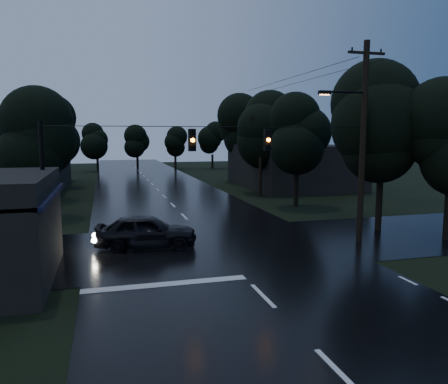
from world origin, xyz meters
name	(u,v)px	position (x,y,z in m)	size (l,w,h in m)	color
ground	(339,373)	(0.00, 0.00, 0.00)	(160.00, 160.00, 0.00)	black
main_road	(164,197)	(0.00, 30.00, 0.00)	(12.00, 120.00, 0.02)	black
cross_street	(213,246)	(0.00, 12.00, 0.00)	(60.00, 9.00, 0.02)	black
building_far_right	(292,166)	(14.00, 34.00, 2.20)	(10.00, 14.00, 4.40)	black
building_far_left	(13,164)	(-14.00, 40.00, 2.50)	(10.00, 16.00, 5.00)	black
utility_pole_main	(361,138)	(7.41, 11.00, 5.26)	(3.50, 0.30, 10.00)	black
utility_pole_far	(261,153)	(8.30, 28.00, 3.88)	(2.00, 0.30, 7.50)	black
anchor_pole_left	(44,194)	(-7.50, 11.00, 3.00)	(0.18, 0.18, 6.00)	black
span_signals	(230,139)	(0.56, 10.99, 5.24)	(15.00, 0.37, 1.12)	black
tree_corner_near	(383,125)	(10.00, 13.00, 5.99)	(4.48, 4.48, 9.44)	black
tree_left_a	(39,138)	(-9.00, 22.00, 5.24)	(3.92, 3.92, 8.26)	black
tree_left_b	(45,133)	(-9.60, 30.00, 5.62)	(4.20, 4.20, 8.85)	black
tree_left_c	(51,129)	(-10.20, 40.00, 5.99)	(4.48, 4.48, 9.44)	black
tree_right_a	(297,132)	(9.00, 22.00, 5.62)	(4.20, 4.20, 8.85)	black
tree_right_b	(267,129)	(9.60, 30.00, 5.99)	(4.48, 4.48, 9.44)	black
tree_right_c	(240,127)	(10.20, 40.00, 6.37)	(4.76, 4.76, 10.03)	black
car	(146,231)	(-3.19, 12.53, 0.82)	(1.94, 4.82, 1.64)	black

